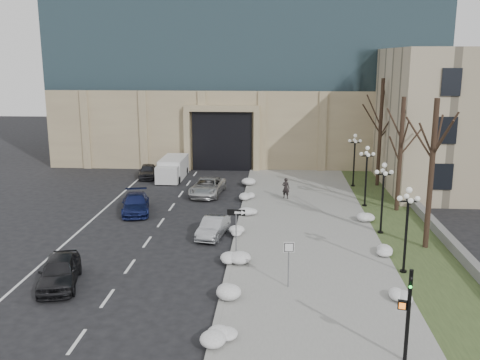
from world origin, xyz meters
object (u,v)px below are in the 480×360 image
object	(u,v)px
pedestrian	(286,188)
lamppost_d	(354,153)
car_d	(207,187)
lamppost_c	(367,168)
car_b	(213,227)
lamppost_b	(383,189)
keep_sign	(289,255)
lamppost_a	(407,218)
car_e	(147,171)
box_truck	(173,169)
car_c	(136,203)
car_a	(59,271)
one_way_sign	(239,218)
traffic_signal	(407,318)

from	to	relation	value
pedestrian	lamppost_d	bearing A→B (deg)	-121.76
car_d	lamppost_c	size ratio (longest dim) A/B	1.08
car_b	lamppost_b	xyz separation A→B (m)	(10.80, 1.15, 2.44)
keep_sign	lamppost_a	bearing A→B (deg)	18.62
car_e	box_truck	xyz separation A→B (m)	(2.45, -0.12, 0.28)
car_c	pedestrian	distance (m)	11.99
car_e	pedestrian	bearing A→B (deg)	-38.12
box_truck	car_a	bearing A→B (deg)	-92.15
car_c	lamppost_b	distance (m)	17.75
box_truck	lamppost_d	distance (m)	16.91
keep_sign	lamppost_b	size ratio (longest dim) A/B	0.52
one_way_sign	keep_sign	world-z (taller)	one_way_sign
box_truck	lamppost_b	world-z (taller)	lamppost_b
car_a	car_c	xyz separation A→B (m)	(0.46, 13.04, -0.07)
car_e	keep_sign	bearing A→B (deg)	-71.30
one_way_sign	keep_sign	distance (m)	4.96
car_a	car_c	bearing A→B (deg)	74.05
box_truck	lamppost_c	distance (m)	18.94
keep_sign	car_e	bearing A→B (deg)	115.75
car_a	car_d	size ratio (longest dim) A/B	0.87
one_way_sign	keep_sign	xyz separation A→B (m)	(2.73, -4.10, -0.56)
car_a	one_way_sign	xyz separation A→B (m)	(8.74, 4.45, 1.60)
pedestrian	lamppost_c	world-z (taller)	lamppost_c
car_b	lamppost_b	world-z (taller)	lamppost_b
keep_sign	lamppost_b	world-z (taller)	lamppost_b
car_a	car_b	distance (m)	10.55
pedestrian	one_way_sign	bearing A→B (deg)	97.73
car_b	one_way_sign	distance (m)	4.43
lamppost_b	lamppost_c	size ratio (longest dim) A/B	1.00
one_way_sign	lamppost_a	xyz separation A→B (m)	(8.88, -1.76, 0.71)
car_a	box_truck	bearing A→B (deg)	73.73
car_b	lamppost_d	xyz separation A→B (m)	(10.80, 14.15, 2.44)
car_b	keep_sign	size ratio (longest dim) A/B	1.56
car_e	traffic_signal	distance (m)	35.10
one_way_sign	lamppost_a	distance (m)	9.08
box_truck	traffic_signal	size ratio (longest dim) A/B	1.61
car_a	car_e	xyz separation A→B (m)	(-1.44, 24.64, -0.11)
car_e	lamppost_c	size ratio (longest dim) A/B	0.81
keep_sign	one_way_sign	bearing A→B (deg)	121.37
traffic_signal	one_way_sign	bearing A→B (deg)	137.23
car_a	car_c	size ratio (longest dim) A/B	0.94
car_a	one_way_sign	distance (m)	9.94
car_e	lamppost_a	world-z (taller)	lamppost_a
traffic_signal	lamppost_a	distance (m)	8.96
car_a	box_truck	distance (m)	24.54
pedestrian	keep_sign	world-z (taller)	keep_sign
car_a	keep_sign	xyz separation A→B (m)	(11.47, 0.35, 1.04)
box_truck	lamppost_a	world-z (taller)	lamppost_a
car_e	keep_sign	distance (m)	27.54
car_d	box_truck	distance (m)	7.23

